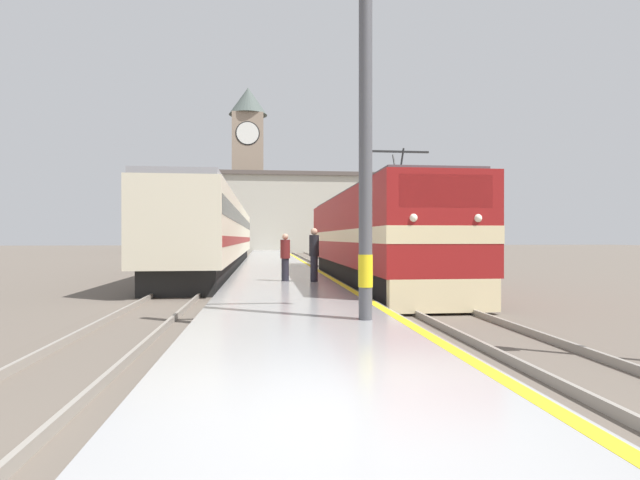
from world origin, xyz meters
TOP-DOWN VIEW (x-y plane):
  - ground_plane at (0.00, 30.00)m, footprint 200.00×200.00m
  - platform at (0.00, 25.00)m, footprint 3.97×140.00m
  - rail_track_near at (3.63, 25.00)m, footprint 2.83×140.00m
  - rail_track_far at (-3.40, 25.00)m, footprint 2.84×140.00m
  - locomotive_train at (3.63, 15.45)m, footprint 2.92×17.14m
  - passenger_train at (-3.40, 26.63)m, footprint 2.92×31.73m
  - catenary_mast at (1.29, 4.55)m, footprint 2.75×0.27m
  - person_on_platform at (1.05, 12.66)m, footprint 0.34×0.34m
  - second_waiting_passenger at (0.07, 13.03)m, footprint 0.34×0.34m
  - clock_tower at (-2.98, 71.79)m, footprint 5.76×5.76m
  - station_building at (1.29, 61.54)m, footprint 28.48×9.26m

SIDE VIEW (x-z plane):
  - ground_plane at x=0.00m, z-range 0.00..0.00m
  - rail_track_near at x=3.63m, z-range -0.05..0.11m
  - rail_track_far at x=-3.40m, z-range -0.05..0.11m
  - platform at x=0.00m, z-range 0.00..0.38m
  - second_waiting_passenger at x=0.07m, z-range 0.42..2.08m
  - person_on_platform at x=1.05m, z-range 0.43..2.29m
  - locomotive_train at x=3.63m, z-range -0.44..4.26m
  - passenger_train at x=-3.40m, z-range 0.15..4.17m
  - catenary_mast at x=1.29m, z-range 0.39..7.91m
  - station_building at x=1.29m, z-range 0.02..10.24m
  - clock_tower at x=-2.98m, z-range 0.90..25.59m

